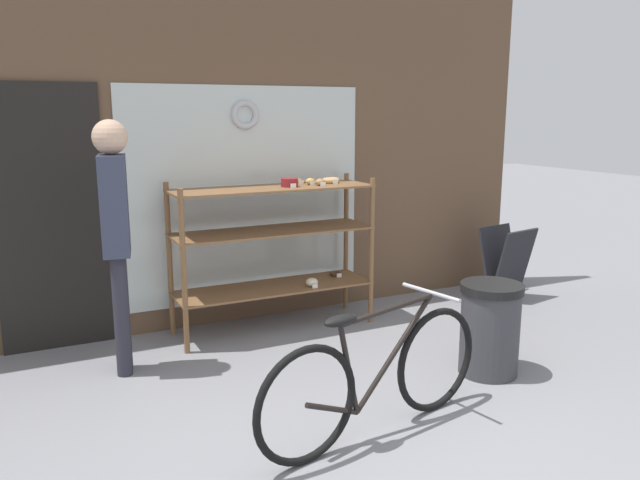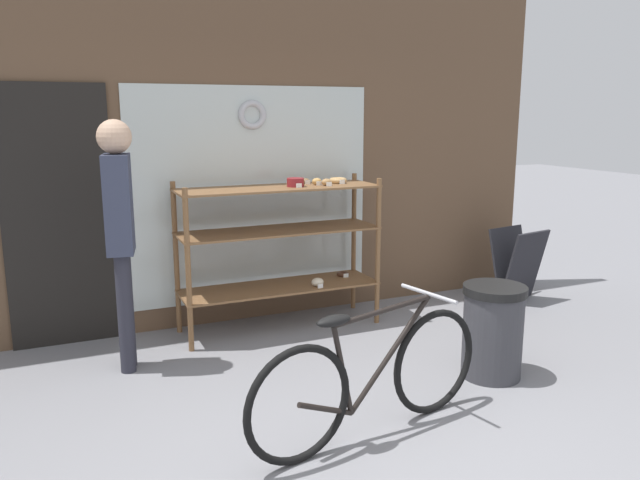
% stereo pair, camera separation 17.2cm
% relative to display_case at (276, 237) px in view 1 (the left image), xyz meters
% --- Properties ---
extents(ground_plane, '(30.00, 30.00, 0.00)m').
position_rel_display_case_xyz_m(ground_plane, '(-0.34, -2.41, -0.82)').
color(ground_plane, gray).
extents(storefront_facade, '(6.35, 0.13, 3.07)m').
position_rel_display_case_xyz_m(storefront_facade, '(-0.38, 0.40, 0.68)').
color(storefront_facade, brown).
rests_on(storefront_facade, ground_plane).
extents(display_case, '(1.73, 0.52, 1.32)m').
position_rel_display_case_xyz_m(display_case, '(0.00, 0.00, 0.00)').
color(display_case, brown).
rests_on(display_case, ground_plane).
extents(bicycle, '(1.67, 0.50, 0.81)m').
position_rel_display_case_xyz_m(bicycle, '(-0.20, -1.99, -0.46)').
color(bicycle, black).
rests_on(bicycle, ground_plane).
extents(sandwich_board, '(0.54, 0.46, 0.72)m').
position_rel_display_case_xyz_m(sandwich_board, '(2.44, -0.19, -0.45)').
color(sandwich_board, '#232328').
rests_on(sandwich_board, ground_plane).
extents(pedestrian, '(0.24, 0.35, 1.83)m').
position_rel_display_case_xyz_m(pedestrian, '(-1.37, -0.39, 0.28)').
color(pedestrian, '#282833').
rests_on(pedestrian, ground_plane).
extents(trash_bin, '(0.45, 0.45, 0.68)m').
position_rel_display_case_xyz_m(trash_bin, '(1.00, -1.59, -0.45)').
color(trash_bin, '#38383D').
rests_on(trash_bin, ground_plane).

